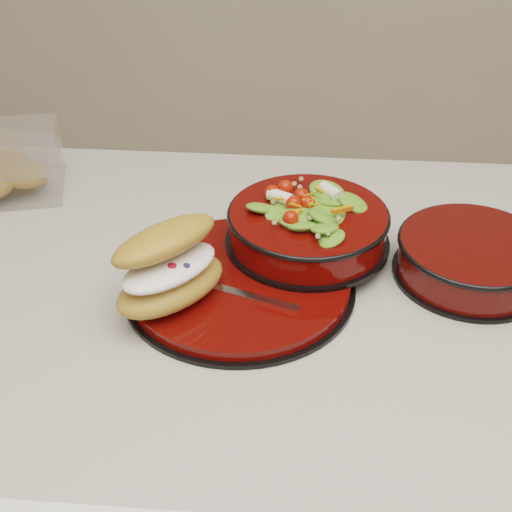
# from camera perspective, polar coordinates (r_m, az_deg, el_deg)

# --- Properties ---
(island_counter) EXTENTS (1.24, 0.74, 0.90)m
(island_counter) POSITION_cam_1_polar(r_m,az_deg,el_deg) (1.26, -5.60, -18.31)
(island_counter) COLOR white
(island_counter) RESTS_ON ground
(dinner_plate) EXTENTS (0.30, 0.30, 0.02)m
(dinner_plate) POSITION_cam_1_polar(r_m,az_deg,el_deg) (0.92, -1.30, -2.20)
(dinner_plate) COLOR black
(dinner_plate) RESTS_ON island_counter
(salad_bowl) EXTENTS (0.22, 0.22, 0.09)m
(salad_bowl) POSITION_cam_1_polar(r_m,az_deg,el_deg) (0.96, 4.18, 2.78)
(salad_bowl) COLOR black
(salad_bowl) RESTS_ON dinner_plate
(croissant) EXTENTS (0.16, 0.18, 0.09)m
(croissant) POSITION_cam_1_polar(r_m,az_deg,el_deg) (0.86, -6.86, -0.84)
(croissant) COLOR #A37131
(croissant) RESTS_ON dinner_plate
(fork) EXTENTS (0.16, 0.07, 0.00)m
(fork) POSITION_cam_1_polar(r_m,az_deg,el_deg) (0.89, -1.88, -2.86)
(fork) COLOR silver
(fork) RESTS_ON dinner_plate
(extra_bowl) EXTENTS (0.20, 0.20, 0.05)m
(extra_bowl) POSITION_cam_1_polar(r_m,az_deg,el_deg) (0.97, 16.92, -0.07)
(extra_bowl) COLOR black
(extra_bowl) RESTS_ON island_counter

